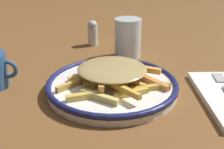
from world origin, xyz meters
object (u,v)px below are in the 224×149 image
at_px(water_glass, 128,38).
at_px(salt_shaker, 93,33).
at_px(fries_heap, 113,73).
at_px(plate, 112,85).

bearing_deg(water_glass, salt_shaker, 136.73).
relative_size(fries_heap, water_glass, 2.17).
distance_m(fries_heap, water_glass, 0.21).
height_order(plate, salt_shaker, salt_shaker).
xyz_separation_m(plate, fries_heap, (0.00, 0.01, 0.03)).
bearing_deg(plate, fries_heap, 77.05).
bearing_deg(fries_heap, plate, -102.95).
height_order(fries_heap, salt_shaker, salt_shaker).
xyz_separation_m(water_glass, salt_shaker, (-0.11, 0.10, -0.01)).
xyz_separation_m(fries_heap, water_glass, (0.03, 0.20, 0.01)).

